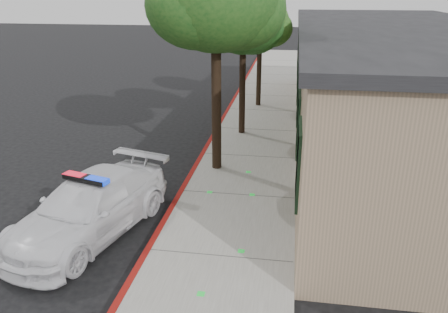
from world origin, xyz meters
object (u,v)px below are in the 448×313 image
police_car (89,207)px  street_tree_near (216,2)px  clapboard_building (396,84)px  street_tree_mid (243,24)px  street_tree_far (261,25)px

police_car → street_tree_near: (2.28, 4.15, 4.38)m
clapboard_building → street_tree_mid: (-5.59, -0.45, 2.08)m
clapboard_building → street_tree_far: size_ratio=4.26×
street_tree_near → street_tree_mid: (0.35, 3.71, -0.85)m
police_car → street_tree_far: (2.92, 12.20, 3.16)m
street_tree_near → street_tree_far: street_tree_near is taller
clapboard_building → street_tree_near: (-5.94, -4.16, 2.93)m
clapboard_building → street_tree_near: bearing=-145.0°
clapboard_building → street_tree_far: (-5.30, 3.89, 1.71)m
police_car → clapboard_building: bearing=60.6°
police_car → street_tree_mid: bearing=86.7°
clapboard_building → street_tree_near: street_tree_near is taller
police_car → street_tree_far: bearing=91.8°
street_tree_near → street_tree_far: bearing=85.5°
street_tree_near → street_tree_mid: size_ratio=1.22×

